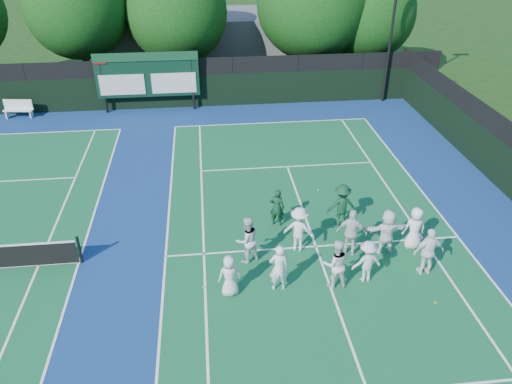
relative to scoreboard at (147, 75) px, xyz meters
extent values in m
plane|color=#16380F|center=(7.01, -15.59, -2.19)|extent=(120.00, 120.00, 0.00)
cube|color=navy|center=(1.01, -14.59, -2.19)|extent=(34.00, 32.00, 0.01)
cube|color=#135C31|center=(7.01, -14.59, -2.18)|extent=(10.97, 23.77, 0.00)
cube|color=white|center=(7.01, -2.70, -2.18)|extent=(10.97, 0.08, 0.00)
cube|color=white|center=(1.53, -14.59, -2.18)|extent=(0.08, 23.77, 0.00)
cube|color=white|center=(12.50, -14.59, -2.18)|extent=(0.08, 23.77, 0.00)
cube|color=white|center=(2.90, -14.59, -2.18)|extent=(0.08, 23.77, 0.00)
cube|color=white|center=(11.13, -14.59, -2.18)|extent=(0.08, 23.77, 0.00)
cube|color=white|center=(7.01, -8.19, -2.18)|extent=(8.23, 0.08, 0.00)
cube|color=white|center=(7.01, -14.59, -2.18)|extent=(0.08, 12.80, 0.00)
cube|color=white|center=(-6.99, -2.70, -2.18)|extent=(10.97, 0.08, 0.00)
cube|color=white|center=(-1.50, -14.59, -2.18)|extent=(0.08, 23.77, 0.00)
cube|color=white|center=(-2.87, -14.59, -2.18)|extent=(0.08, 23.77, 0.00)
cube|color=black|center=(1.01, 0.41, -1.19)|extent=(34.00, 0.08, 2.00)
cube|color=black|center=(1.01, 0.41, 0.31)|extent=(34.00, 0.05, 1.00)
cylinder|color=black|center=(-2.59, 0.01, -0.44)|extent=(0.16, 0.16, 3.50)
cylinder|color=black|center=(2.61, 0.01, -0.44)|extent=(0.16, 0.16, 3.50)
cube|color=black|center=(0.01, 0.01, 0.01)|extent=(6.00, 0.15, 2.60)
cube|color=#124223|center=(0.01, -0.09, 1.11)|extent=(6.00, 0.05, 0.50)
cube|color=silver|center=(-1.49, -0.09, -0.49)|extent=(2.60, 0.04, 1.20)
cube|color=silver|center=(1.51, -0.09, -0.49)|extent=(2.60, 0.04, 1.20)
cube|color=maroon|center=(-2.59, -0.09, 1.01)|extent=(0.70, 0.04, 0.50)
cube|color=slate|center=(5.01, 8.41, -0.19)|extent=(18.00, 6.00, 4.00)
cylinder|color=black|center=(14.51, 0.11, 2.81)|extent=(0.16, 0.16, 10.00)
cylinder|color=black|center=(-1.39, -14.59, -1.64)|extent=(0.10, 0.10, 1.10)
cube|color=white|center=(-7.56, -0.29, -1.72)|extent=(1.72, 0.66, 0.07)
cube|color=white|center=(-7.56, -0.12, -1.41)|extent=(1.67, 0.28, 0.56)
cube|color=white|center=(-8.23, -0.29, -1.97)|extent=(0.12, 0.40, 0.45)
cube|color=white|center=(-6.89, -0.29, -1.97)|extent=(0.12, 0.40, 0.45)
cylinder|color=#311D0D|center=(-4.20, 3.91, -0.67)|extent=(0.44, 0.44, 3.03)
sphere|color=#0C390E|center=(-4.20, 3.91, 3.21)|extent=(6.31, 6.31, 6.31)
sphere|color=#0C390E|center=(-3.60, 4.21, 2.58)|extent=(4.42, 4.42, 4.42)
cylinder|color=#311D0D|center=(1.84, 3.91, -0.92)|extent=(0.44, 0.44, 2.55)
sphere|color=#0C390E|center=(1.84, 3.91, 2.73)|extent=(6.33, 6.33, 6.33)
sphere|color=#0C390E|center=(2.44, 4.21, 2.10)|extent=(4.43, 4.43, 4.43)
cylinder|color=#311D0D|center=(10.55, 3.91, -0.87)|extent=(0.44, 0.44, 2.64)
sphere|color=#0C390E|center=(10.55, 3.91, 3.21)|extent=(7.36, 7.36, 7.36)
sphere|color=#0C390E|center=(11.15, 4.21, 2.48)|extent=(5.15, 5.15, 5.15)
cylinder|color=#311D0D|center=(14.23, 3.91, -1.01)|extent=(0.44, 0.44, 2.36)
sphere|color=#0C390E|center=(14.23, 3.91, 2.48)|extent=(6.15, 6.15, 6.15)
sphere|color=#0C390E|center=(14.83, 4.21, 1.86)|extent=(4.31, 4.31, 4.31)
sphere|color=#BFD919|center=(2.85, -16.41, -2.16)|extent=(0.07, 0.07, 0.07)
sphere|color=#BFD919|center=(10.15, -17.95, -2.16)|extent=(0.07, 0.07, 0.07)
sphere|color=#BFD919|center=(7.98, -10.59, -2.16)|extent=(0.07, 0.07, 0.07)
sphere|color=#BFD919|center=(8.94, -15.14, -2.16)|extent=(0.07, 0.07, 0.07)
imported|color=white|center=(3.70, -16.78, -1.45)|extent=(0.77, 0.55, 1.49)
imported|color=white|center=(5.29, -16.71, -1.33)|extent=(0.64, 0.43, 1.73)
imported|color=white|center=(7.15, -16.73, -1.30)|extent=(0.87, 0.68, 1.79)
imported|color=silver|center=(8.25, -16.59, -1.42)|extent=(1.06, 0.69, 1.55)
imported|color=white|center=(10.39, -16.46, -1.29)|extent=(1.07, 0.48, 1.79)
imported|color=silver|center=(4.42, -15.11, -1.30)|extent=(1.07, 0.97, 1.79)
imported|color=white|center=(6.33, -14.66, -1.32)|extent=(1.30, 1.06, 1.75)
imported|color=silver|center=(8.13, -15.13, -1.27)|extent=(1.17, 0.77, 1.84)
imported|color=white|center=(9.41, -15.13, -1.32)|extent=(1.62, 0.55, 1.74)
imported|color=white|center=(10.50, -14.99, -1.36)|extent=(0.82, 0.55, 1.66)
imported|color=#0F381E|center=(5.79, -12.98, -1.40)|extent=(0.66, 0.54, 1.57)
imported|color=#103B22|center=(8.27, -13.24, -1.31)|extent=(1.15, 0.68, 1.75)
camera|label=1|loc=(3.18, -29.09, 8.87)|focal=35.00mm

